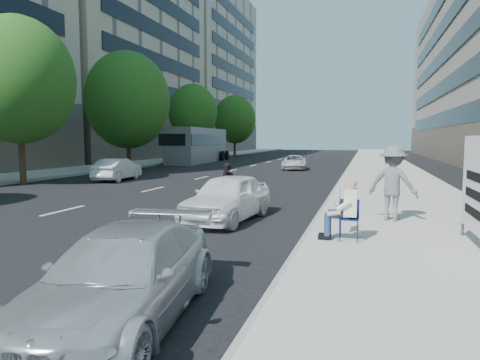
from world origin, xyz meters
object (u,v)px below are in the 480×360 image
(motorcycle, at_px, (228,185))
(white_sedan_mid, at_px, (117,169))
(jogger, at_px, (393,183))
(seated_protester, at_px, (344,206))
(bus, at_px, (199,145))
(parked_sedan, at_px, (123,277))
(white_sedan_far, at_px, (294,162))
(white_sedan_near, at_px, (227,197))

(motorcycle, bearing_deg, white_sedan_mid, 139.83)
(jogger, xyz_separation_m, white_sedan_mid, (-13.77, 8.73, -0.53))
(seated_protester, height_order, bus, bus)
(parked_sedan, relative_size, white_sedan_far, 1.04)
(white_sedan_near, relative_size, bus, 0.31)
(white_sedan_mid, distance_m, bus, 18.71)
(white_sedan_far, distance_m, motorcycle, 17.10)
(parked_sedan, relative_size, motorcycle, 1.94)
(white_sedan_near, relative_size, motorcycle, 1.87)
(jogger, relative_size, parked_sedan, 0.49)
(bus, bearing_deg, white_sedan_mid, -85.97)
(parked_sedan, relative_size, white_sedan_mid, 1.08)
(jogger, relative_size, bus, 0.16)
(white_sedan_mid, relative_size, white_sedan_far, 0.96)
(jogger, height_order, white_sedan_near, jogger)
(seated_protester, bearing_deg, parked_sedan, -117.86)
(parked_sedan, xyz_separation_m, white_sedan_far, (-2.22, 27.15, -0.05))
(white_sedan_near, distance_m, white_sedan_far, 20.43)
(jogger, relative_size, motorcycle, 0.96)
(white_sedan_mid, bearing_deg, white_sedan_far, -131.77)
(seated_protester, distance_m, motorcycle, 6.95)
(parked_sedan, height_order, white_sedan_mid, white_sedan_mid)
(seated_protester, bearing_deg, white_sedan_far, 101.72)
(white_sedan_mid, xyz_separation_m, white_sedan_far, (7.98, 11.17, -0.08))
(seated_protester, height_order, parked_sedan, seated_protester)
(jogger, bearing_deg, parked_sedan, 83.24)
(jogger, bearing_deg, white_sedan_far, -54.36)
(white_sedan_far, bearing_deg, motorcycle, -95.81)
(motorcycle, xyz_separation_m, bus, (-10.95, 24.42, 1.00))
(motorcycle, height_order, bus, bus)
(white_sedan_near, height_order, white_sedan_far, white_sedan_near)
(seated_protester, bearing_deg, white_sedan_near, 146.97)
(parked_sedan, xyz_separation_m, white_sedan_near, (-0.84, 6.77, 0.08))
(seated_protester, xyz_separation_m, parked_sedan, (-2.45, -4.63, -0.30))
(white_sedan_near, distance_m, white_sedan_mid, 13.14)
(white_sedan_near, height_order, white_sedan_mid, white_sedan_near)
(parked_sedan, bearing_deg, seated_protester, 55.21)
(white_sedan_far, bearing_deg, bus, 138.46)
(parked_sedan, relative_size, white_sedan_near, 1.04)
(motorcycle, bearing_deg, jogger, -31.86)
(parked_sedan, height_order, bus, bus)
(seated_protester, distance_m, bus, 33.54)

